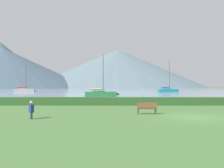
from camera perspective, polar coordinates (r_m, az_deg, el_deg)
ground_plane at (r=18.41m, az=19.00°, el=-7.58°), size 1000.00×1000.00×0.00m
harbor_water at (r=154.44m, az=2.50°, el=-1.43°), size 320.00×246.00×0.00m
hedge_line at (r=28.96m, az=12.00°, el=-4.10°), size 80.00×1.20×0.95m
sailboat_slip_2 at (r=96.70m, az=13.43°, el=-1.47°), size 9.04×3.86×12.58m
sailboat_slip_3 at (r=52.23m, az=-2.69°, el=-2.35°), size 8.10×3.26×9.23m
sailboat_slip_4 at (r=103.26m, az=-20.42°, el=-1.39°), size 9.35×4.65×11.33m
park_bench_near_path at (r=19.35m, az=8.46°, el=-5.68°), size 1.57×0.47×0.95m
person_seated_viewer at (r=17.25m, az=-18.96°, el=-5.76°), size 0.36×0.56×1.25m
distant_hill_west_ridge at (r=391.94m, az=1.25°, el=3.69°), size 285.54×285.54×63.14m
distant_hill_central_peak at (r=357.05m, az=-25.02°, el=3.54°), size 241.66×241.66×55.36m
distant_hill_east_ridge at (r=453.06m, az=-25.45°, el=4.19°), size 190.40×190.40×79.35m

